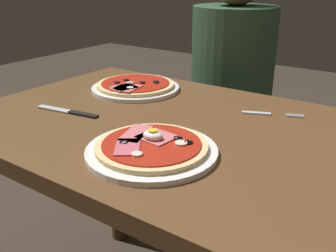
{
  "coord_description": "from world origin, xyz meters",
  "views": [
    {
      "loc": [
        0.47,
        -0.73,
        1.09
      ],
      "look_at": [
        0.03,
        -0.08,
        0.78
      ],
      "focal_mm": 40.71,
      "sensor_mm": 36.0,
      "label": 1
    }
  ],
  "objects": [
    {
      "name": "pizza_foreground",
      "position": [
        0.04,
        -0.17,
        0.76
      ],
      "size": [
        0.27,
        0.27,
        0.05
      ],
      "color": "white",
      "rests_on": "dining_table"
    },
    {
      "name": "fork",
      "position": [
        0.15,
        0.19,
        0.75
      ],
      "size": [
        0.15,
        0.07,
        0.0
      ],
      "color": "silver",
      "rests_on": "dining_table"
    },
    {
      "name": "diner_person",
      "position": [
        -0.15,
        0.62,
        0.56
      ],
      "size": [
        0.32,
        0.32,
        1.18
      ],
      "rotation": [
        0.0,
        0.0,
        3.14
      ],
      "color": "black",
      "rests_on": "ground"
    },
    {
      "name": "dining_table",
      "position": [
        0.0,
        0.0,
        0.61
      ],
      "size": [
        1.12,
        0.71,
        0.75
      ],
      "color": "brown",
      "rests_on": "ground"
    },
    {
      "name": "knife",
      "position": [
        -0.28,
        -0.09,
        0.75
      ],
      "size": [
        0.2,
        0.05,
        0.01
      ],
      "color": "silver",
      "rests_on": "dining_table"
    },
    {
      "name": "pizza_across_left",
      "position": [
        -0.27,
        0.17,
        0.76
      ],
      "size": [
        0.28,
        0.28,
        0.03
      ],
      "color": "white",
      "rests_on": "dining_table"
    }
  ]
}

